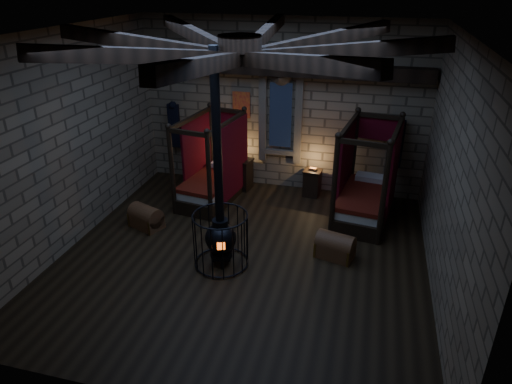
% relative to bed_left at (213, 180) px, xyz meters
% --- Properties ---
extents(room, '(7.02, 7.02, 4.29)m').
position_rel_bed_left_xyz_m(room, '(1.41, -2.21, 3.23)').
color(room, black).
rests_on(room, ground).
extents(bed_left, '(1.32, 2.11, 2.07)m').
position_rel_bed_left_xyz_m(bed_left, '(0.00, 0.00, 0.00)').
color(bed_left, black).
rests_on(bed_left, ground).
extents(bed_right, '(1.37, 2.21, 2.18)m').
position_rel_bed_left_xyz_m(bed_right, '(3.63, -0.01, 0.03)').
color(bed_right, black).
rests_on(bed_right, ground).
extents(trunk_left, '(0.82, 0.68, 0.52)m').
position_rel_bed_left_xyz_m(trunk_left, '(-0.97, -1.68, -0.28)').
color(trunk_left, brown).
rests_on(trunk_left, ground).
extents(trunk_right, '(0.81, 0.62, 0.53)m').
position_rel_bed_left_xyz_m(trunk_right, '(3.15, -1.84, -0.28)').
color(trunk_right, brown).
rests_on(trunk_right, ground).
extents(nightstand_left, '(0.57, 0.55, 0.97)m').
position_rel_bed_left_xyz_m(nightstand_left, '(0.51, 0.78, -0.10)').
color(nightstand_left, black).
rests_on(nightstand_left, ground).
extents(nightstand_right, '(0.47, 0.46, 0.74)m').
position_rel_bed_left_xyz_m(nightstand_right, '(2.32, 0.80, -0.16)').
color(nightstand_right, black).
rests_on(nightstand_right, ground).
extents(stove, '(1.04, 1.04, 4.05)m').
position_rel_bed_left_xyz_m(stove, '(1.08, -2.62, 0.12)').
color(stove, black).
rests_on(stove, ground).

